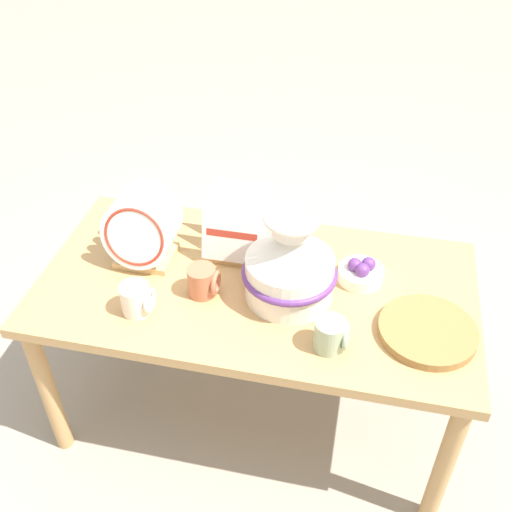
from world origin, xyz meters
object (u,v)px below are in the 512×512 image
(ceramic_vase, at_px, (290,263))
(dish_rack_round_plates, at_px, (142,234))
(wicker_charger_stack, at_px, (428,331))
(mug_cream_glaze, at_px, (137,299))
(mug_terracotta_glaze, at_px, (203,281))
(fruit_bowl, at_px, (361,272))
(dish_rack_square_plates, at_px, (237,234))
(mug_sage_glaze, at_px, (331,335))

(ceramic_vase, height_order, dish_rack_round_plates, ceramic_vase)
(dish_rack_round_plates, xyz_separation_m, wicker_charger_stack, (0.90, -0.15, -0.09))
(mug_cream_glaze, relative_size, mug_terracotta_glaze, 1.00)
(mug_cream_glaze, distance_m, fruit_bowl, 0.69)
(wicker_charger_stack, height_order, fruit_bowl, fruit_bowl)
(ceramic_vase, height_order, dish_rack_square_plates, ceramic_vase)
(mug_sage_glaze, xyz_separation_m, mug_terracotta_glaze, (-0.41, 0.14, 0.00))
(dish_rack_square_plates, height_order, mug_sage_glaze, dish_rack_square_plates)
(dish_rack_square_plates, relative_size, fruit_bowl, 1.51)
(dish_rack_round_plates, bearing_deg, ceramic_vase, -7.80)
(dish_rack_square_plates, relative_size, mug_terracotta_glaze, 2.26)
(ceramic_vase, relative_size, mug_terracotta_glaze, 3.15)
(ceramic_vase, bearing_deg, mug_terracotta_glaze, -169.46)
(dish_rack_round_plates, distance_m, mug_terracotta_glaze, 0.26)
(ceramic_vase, bearing_deg, mug_cream_glaze, -158.73)
(mug_cream_glaze, height_order, mug_terracotta_glaze, same)
(mug_cream_glaze, xyz_separation_m, mug_sage_glaze, (0.57, -0.02, 0.00))
(mug_terracotta_glaze, bearing_deg, ceramic_vase, 10.54)
(dish_rack_round_plates, relative_size, mug_terracotta_glaze, 2.58)
(ceramic_vase, bearing_deg, mug_sage_glaze, -50.96)
(wicker_charger_stack, xyz_separation_m, mug_terracotta_glaze, (-0.67, 0.03, 0.03))
(mug_cream_glaze, height_order, mug_sage_glaze, same)
(mug_terracotta_glaze, bearing_deg, mug_sage_glaze, -18.89)
(wicker_charger_stack, relative_size, fruit_bowl, 1.96)
(wicker_charger_stack, height_order, mug_terracotta_glaze, mug_terracotta_glaze)
(mug_terracotta_glaze, bearing_deg, mug_cream_glaze, -145.09)
(wicker_charger_stack, xyz_separation_m, mug_sage_glaze, (-0.26, -0.11, 0.03))
(dish_rack_square_plates, xyz_separation_m, fruit_bowl, (0.41, -0.06, -0.04))
(mug_cream_glaze, bearing_deg, wicker_charger_stack, 5.76)
(dish_rack_round_plates, height_order, fruit_bowl, dish_rack_round_plates)
(ceramic_vase, distance_m, mug_cream_glaze, 0.46)
(dish_rack_round_plates, relative_size, fruit_bowl, 1.73)
(mug_cream_glaze, bearing_deg, ceramic_vase, 21.27)
(mug_sage_glaze, bearing_deg, mug_terracotta_glaze, 161.11)
(ceramic_vase, distance_m, mug_sage_glaze, 0.25)
(dish_rack_round_plates, height_order, mug_terracotta_glaze, dish_rack_round_plates)
(mug_terracotta_glaze, bearing_deg, wicker_charger_stack, -2.78)
(dish_rack_square_plates, bearing_deg, dish_rack_round_plates, -159.19)
(ceramic_vase, xyz_separation_m, mug_terracotta_glaze, (-0.25, -0.05, -0.08))
(fruit_bowl, bearing_deg, dish_rack_round_plates, -175.78)
(dish_rack_square_plates, distance_m, fruit_bowl, 0.42)
(wicker_charger_stack, distance_m, mug_sage_glaze, 0.29)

